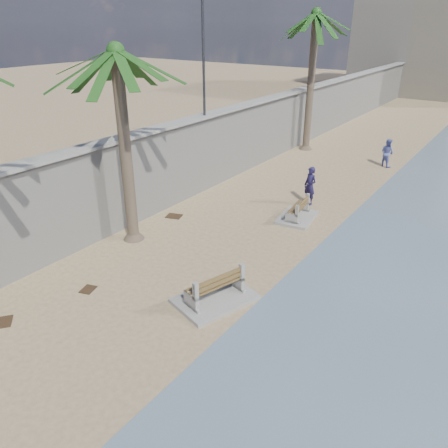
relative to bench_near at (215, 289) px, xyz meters
The scene contains 12 objects.
ground_plane 4.63m from the bench_near, 101.34° to the right, with size 140.00×140.00×0.00m, color #9B815F.
seawall 16.70m from the bench_near, 111.52° to the left, with size 0.45×70.00×3.50m, color gray.
wall_cap 16.93m from the bench_near, 111.52° to the left, with size 0.80×70.00×0.12m, color gray.
bench_near is the anchor object (origin of this frame).
bench_far 6.83m from the bench_near, 95.58° to the left, with size 1.61×2.14×0.83m.
palm_mid 8.09m from the bench_near, 163.00° to the left, with size 5.00×5.00×7.62m.
palm_back 19.26m from the bench_near, 106.71° to the left, with size 5.00×5.00×8.88m.
streetlight 11.44m from the bench_near, 128.75° to the left, with size 0.28×0.28×5.12m.
person_a 8.65m from the bench_near, 96.40° to the left, with size 0.72×0.49×2.00m, color #1A1438.
person_b 16.28m from the bench_near, 89.23° to the left, with size 0.85×0.66×1.76m, color #4F58A3.
debris_c 6.45m from the bench_near, 141.82° to the left, with size 0.64×0.52×0.03m, color #382616.
debris_d 4.02m from the bench_near, 153.25° to the right, with size 0.47×0.38×0.03m, color #382616.
Camera 1 is at (7.35, -4.21, 7.62)m, focal length 35.00 mm.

